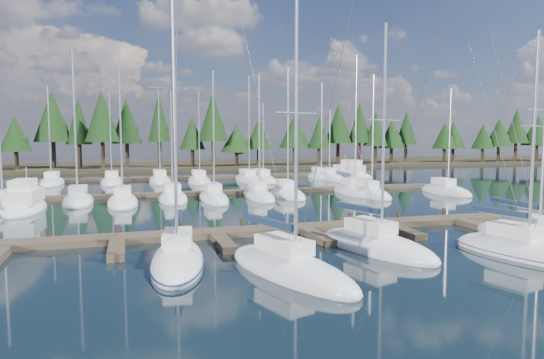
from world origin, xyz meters
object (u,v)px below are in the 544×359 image
object	(u,v)px
front_sailboat_3	(375,245)
motor_yacht_right	(349,174)
front_sailboat_1	(178,260)
motor_yacht_left	(25,205)
main_dock	(306,230)
front_sailboat_4	(521,251)
front_sailboat_5	(532,239)
front_sailboat_2	(289,269)

from	to	relation	value
front_sailboat_3	motor_yacht_right	distance (m)	49.43
motor_yacht_right	front_sailboat_1	bearing A→B (deg)	-124.64
motor_yacht_left	motor_yacht_right	size ratio (longest dim) A/B	0.99
main_dock	front_sailboat_4	world-z (taller)	front_sailboat_4
front_sailboat_5	motor_yacht_left	distance (m)	39.03
motor_yacht_left	front_sailboat_3	bearing A→B (deg)	-44.68
motor_yacht_left	front_sailboat_4	bearing A→B (deg)	-41.07
front_sailboat_1	front_sailboat_4	world-z (taller)	front_sailboat_1
front_sailboat_1	motor_yacht_left	bearing A→B (deg)	116.44
front_sailboat_2	front_sailboat_3	world-z (taller)	front_sailboat_2
front_sailboat_1	motor_yacht_right	xyz separation A→B (m)	(31.23, 45.21, 0.18)
front_sailboat_4	motor_yacht_left	bearing A→B (deg)	138.93
front_sailboat_4	motor_yacht_right	size ratio (longest dim) A/B	1.37
front_sailboat_1	front_sailboat_3	bearing A→B (deg)	0.52
front_sailboat_2	motor_yacht_right	bearing A→B (deg)	61.31
front_sailboat_2	motor_yacht_left	world-z (taller)	front_sailboat_2
front_sailboat_3	motor_yacht_left	xyz separation A→B (m)	(-21.82, 21.57, 0.21)
main_dock	motor_yacht_left	world-z (taller)	motor_yacht_left
motor_yacht_right	motor_yacht_left	bearing A→B (deg)	-150.74
front_sailboat_4	motor_yacht_left	distance (m)	38.05
motor_yacht_right	front_sailboat_2	bearing A→B (deg)	-118.69
front_sailboat_1	motor_yacht_right	world-z (taller)	front_sailboat_1
front_sailboat_1	front_sailboat_3	xyz separation A→B (m)	(11.04, 0.10, -0.02)
main_dock	front_sailboat_5	xyz separation A→B (m)	(11.90, -6.98, 0.08)
front_sailboat_1	front_sailboat_4	bearing A→B (deg)	-10.52
main_dock	motor_yacht_left	size ratio (longest dim) A/B	4.80
motor_yacht_left	motor_yacht_right	world-z (taller)	motor_yacht_left
main_dock	front_sailboat_2	distance (m)	9.86
front_sailboat_5	front_sailboat_1	bearing A→B (deg)	177.03
front_sailboat_3	front_sailboat_5	size ratio (longest dim) A/B	0.92
main_dock	front_sailboat_3	bearing A→B (deg)	-70.83
front_sailboat_3	front_sailboat_5	bearing A→B (deg)	-6.85
motor_yacht_left	main_dock	bearing A→B (deg)	-38.55
front_sailboat_4	front_sailboat_1	bearing A→B (deg)	169.48
front_sailboat_4	main_dock	bearing A→B (deg)	133.93
motor_yacht_left	front_sailboat_1	bearing A→B (deg)	-63.56
front_sailboat_3	front_sailboat_4	bearing A→B (deg)	-26.51
front_sailboat_3	front_sailboat_4	size ratio (longest dim) A/B	1.05
front_sailboat_1	front_sailboat_3	world-z (taller)	front_sailboat_1
front_sailboat_1	front_sailboat_5	world-z (taller)	front_sailboat_1
front_sailboat_5	front_sailboat_2	bearing A→B (deg)	-173.11
front_sailboat_3	front_sailboat_2	bearing A→B (deg)	-153.24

